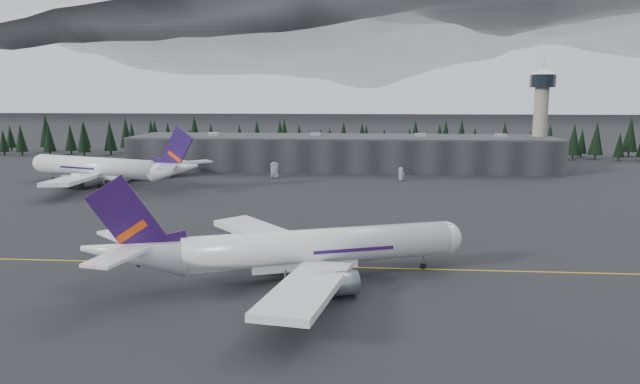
# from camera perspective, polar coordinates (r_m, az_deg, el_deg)

# --- Properties ---
(ground) EXTENTS (1400.00, 1400.00, 0.00)m
(ground) POSITION_cam_1_polar(r_m,az_deg,el_deg) (99.34, -0.92, -7.11)
(ground) COLOR black
(ground) RESTS_ON ground
(taxiline) EXTENTS (400.00, 0.40, 0.02)m
(taxiline) POSITION_cam_1_polar(r_m,az_deg,el_deg) (97.44, -1.03, -7.45)
(taxiline) COLOR gold
(taxiline) RESTS_ON ground
(terminal) EXTENTS (160.00, 30.00, 12.60)m
(terminal) POSITION_cam_1_polar(r_m,az_deg,el_deg) (220.92, 2.16, 3.99)
(terminal) COLOR black
(terminal) RESTS_ON ground
(control_tower) EXTENTS (10.00, 10.00, 37.70)m
(control_tower) POSITION_cam_1_polar(r_m,az_deg,el_deg) (232.18, 21.23, 7.85)
(control_tower) COLOR gray
(control_tower) RESTS_ON ground
(treeline) EXTENTS (360.00, 20.00, 15.00)m
(treeline) POSITION_cam_1_polar(r_m,az_deg,el_deg) (257.62, 2.50, 5.10)
(treeline) COLOR black
(treeline) RESTS_ON ground
(mountain_ridge) EXTENTS (4400.00, 900.00, 420.00)m
(mountain_ridge) POSITION_cam_1_polar(r_m,az_deg,el_deg) (1094.97, 4.10, 8.37)
(mountain_ridge) COLOR white
(mountain_ridge) RESTS_ON ground
(jet_main) EXTENTS (58.33, 52.43, 17.66)m
(jet_main) POSITION_cam_1_polar(r_m,az_deg,el_deg) (89.35, -3.23, -5.75)
(jet_main) COLOR silver
(jet_main) RESTS_ON ground
(jet_parked) EXTENTS (64.27, 57.80, 19.44)m
(jet_parked) POSITION_cam_1_polar(r_m,az_deg,el_deg) (192.11, -20.23, 2.25)
(jet_parked) COLOR silver
(jet_parked) RESTS_ON ground
(gse_vehicle_a) EXTENTS (3.48, 5.95, 1.55)m
(gse_vehicle_a) POSITION_cam_1_polar(r_m,az_deg,el_deg) (196.95, -4.58, 1.62)
(gse_vehicle_a) COLOR silver
(gse_vehicle_a) RESTS_ON ground
(gse_vehicle_b) EXTENTS (4.84, 3.83, 1.54)m
(gse_vehicle_b) POSITION_cam_1_polar(r_m,az_deg,el_deg) (192.48, 8.15, 1.36)
(gse_vehicle_b) COLOR silver
(gse_vehicle_b) RESTS_ON ground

